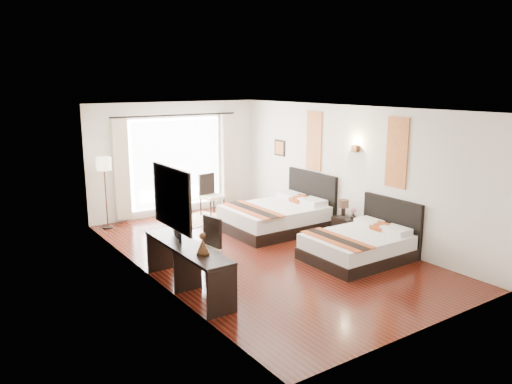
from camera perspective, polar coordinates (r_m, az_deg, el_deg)
floor at (r=9.81m, az=0.63°, el=-7.02°), size 4.50×7.50×0.01m
ceiling at (r=9.26m, az=0.67°, el=9.51°), size 4.50×7.50×0.02m
wall_headboard at (r=10.86m, az=10.42°, el=2.35°), size 0.01×7.50×2.80m
wall_desk at (r=8.38m, az=-12.04°, el=-0.68°), size 0.01×7.50×2.80m
wall_window at (r=12.64m, az=-9.14°, el=3.80°), size 4.50×0.01×2.80m
wall_entry at (r=6.80m, az=19.07°, el=-4.15°), size 4.50×0.01×2.80m
window_glass at (r=12.65m, az=-9.09°, el=3.34°), size 2.40×0.02×2.20m
sheer_curtain at (r=12.59m, az=-8.98°, el=3.31°), size 2.30×0.02×2.10m
drape_left at (r=12.02m, az=-15.14°, el=2.50°), size 0.35×0.14×2.35m
drape_right at (r=13.24m, az=-3.21°, el=3.79°), size 0.35×0.14×2.35m
art_panel_near at (r=9.89m, az=15.81°, el=4.34°), size 0.03×0.50×1.35m
art_panel_far at (r=11.56m, az=6.65°, el=5.83°), size 0.03×0.50×1.35m
wall_sconce at (r=10.56m, az=11.29°, el=4.89°), size 0.10×0.14×0.14m
mirror_frame at (r=7.64m, az=-9.61°, el=-0.69°), size 0.04×1.25×0.95m
mirror_glass at (r=7.65m, az=-9.44°, el=-0.67°), size 0.01×1.12×0.82m
bed_near at (r=9.62m, az=11.84°, el=-5.91°), size 1.90×1.48×1.06m
bed_far at (r=11.24m, az=2.52°, el=-2.76°), size 2.18×1.70×1.23m
nightstand at (r=10.78m, az=10.21°, el=-4.08°), size 0.40×0.49×0.47m
table_lamp at (r=10.68m, az=9.97°, el=-1.45°), size 0.22×0.22×0.34m
vase at (r=10.59m, az=11.05°, el=-2.56°), size 0.16×0.16×0.13m
console_desk at (r=8.07m, az=-7.81°, el=-8.61°), size 0.50×2.20×0.76m
television at (r=8.37m, az=-9.50°, el=-3.55°), size 0.36×0.78×0.46m
bronze_figurine at (r=7.46m, az=-6.11°, el=-6.07°), size 0.20×0.20×0.30m
desk_chair at (r=8.59m, az=-5.96°, el=-7.69°), size 0.55×0.55×1.04m
floor_lamp at (r=11.63m, az=-16.97°, el=2.59°), size 0.33×0.33×1.64m
side_table at (r=12.11m, az=-9.63°, el=-1.80°), size 0.56×0.56×0.65m
fruit_bowl at (r=12.00m, az=-9.81°, el=-0.24°), size 0.24×0.24×0.05m
window_chair at (r=12.46m, az=-5.09°, el=-1.28°), size 0.55×0.55×1.05m
jute_rug at (r=12.21m, az=-6.64°, el=-3.12°), size 1.57×1.34×0.01m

